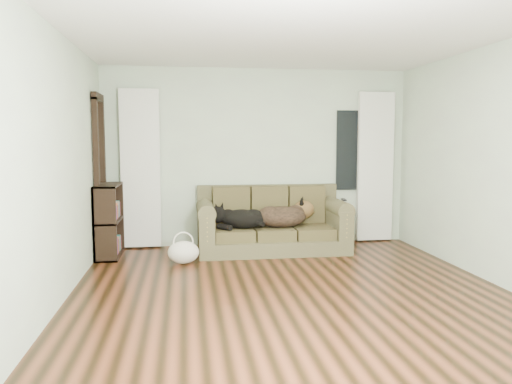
{
  "coord_description": "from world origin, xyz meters",
  "views": [
    {
      "loc": [
        -1.07,
        -4.84,
        1.57
      ],
      "look_at": [
        -0.15,
        1.6,
        0.88
      ],
      "focal_mm": 35.0,
      "sensor_mm": 36.0,
      "label": 1
    }
  ],
  "objects": [
    {
      "name": "tv_remote",
      "position": [
        1.11,
        1.81,
        0.73
      ],
      "size": [
        0.07,
        0.17,
        0.02
      ],
      "primitive_type": "cube",
      "rotation": [
        0.0,
        0.0,
        -0.14
      ],
      "color": "black",
      "rests_on": "sofa"
    },
    {
      "name": "wall_back",
      "position": [
        0.0,
        2.5,
        1.3
      ],
      "size": [
        4.5,
        0.04,
        2.6
      ],
      "primitive_type": "cube",
      "color": "beige",
      "rests_on": "ground"
    },
    {
      "name": "door_casing",
      "position": [
        -2.2,
        2.05,
        1.05
      ],
      "size": [
        0.07,
        0.6,
        2.1
      ],
      "primitive_type": "cube",
      "color": "black",
      "rests_on": "ground"
    },
    {
      "name": "window_pane",
      "position": [
        1.45,
        2.47,
        1.4
      ],
      "size": [
        0.5,
        0.03,
        1.2
      ],
      "primitive_type": "cube",
      "color": "black",
      "rests_on": "wall_back"
    },
    {
      "name": "wall_right",
      "position": [
        2.25,
        0.0,
        1.3
      ],
      "size": [
        0.04,
        5.0,
        2.6
      ],
      "primitive_type": "cube",
      "color": "beige",
      "rests_on": "ground"
    },
    {
      "name": "dog_shepherd",
      "position": [
        0.3,
        1.94,
        0.49
      ],
      "size": [
        0.75,
        0.54,
        0.32
      ],
      "primitive_type": "ellipsoid",
      "rotation": [
        0.0,
        0.0,
        3.18
      ],
      "color": "black",
      "rests_on": "sofa"
    },
    {
      "name": "curtain_right",
      "position": [
        1.8,
        2.42,
        1.15
      ],
      "size": [
        0.55,
        0.08,
        2.25
      ],
      "primitive_type": "cube",
      "color": "white",
      "rests_on": "ground"
    },
    {
      "name": "bookshelf",
      "position": [
        -2.09,
        1.97,
        0.5
      ],
      "size": [
        0.31,
        0.79,
        0.97
      ],
      "primitive_type": "cube",
      "rotation": [
        0.0,
        0.0,
        0.03
      ],
      "color": "black",
      "rests_on": "floor"
    },
    {
      "name": "wall_left",
      "position": [
        -2.25,
        0.0,
        1.3
      ],
      "size": [
        0.04,
        5.0,
        2.6
      ],
      "primitive_type": "cube",
      "color": "beige",
      "rests_on": "ground"
    },
    {
      "name": "dog_black_lab",
      "position": [
        -0.34,
        1.92,
        0.48
      ],
      "size": [
        0.75,
        0.66,
        0.27
      ],
      "primitive_type": "ellipsoid",
      "rotation": [
        0.0,
        0.0,
        -0.43
      ],
      "color": "black",
      "rests_on": "sofa"
    },
    {
      "name": "floor",
      "position": [
        0.0,
        0.0,
        0.0
      ],
      "size": [
        5.0,
        5.0,
        0.0
      ],
      "primitive_type": "plane",
      "color": "black",
      "rests_on": "ground"
    },
    {
      "name": "sofa",
      "position": [
        0.13,
        1.97,
        0.45
      ],
      "size": [
        2.07,
        0.89,
        0.85
      ],
      "primitive_type": "cube",
      "color": "#38351F",
      "rests_on": "floor"
    },
    {
      "name": "tote_bag",
      "position": [
        -1.11,
        1.41,
        0.16
      ],
      "size": [
        0.42,
        0.34,
        0.29
      ],
      "primitive_type": "ellipsoid",
      "rotation": [
        0.0,
        0.0,
        -0.09
      ],
      "color": "silver",
      "rests_on": "floor"
    },
    {
      "name": "curtain_left",
      "position": [
        -1.7,
        2.42,
        1.15
      ],
      "size": [
        0.55,
        0.08,
        2.25
      ],
      "primitive_type": "cube",
      "color": "white",
      "rests_on": "ground"
    },
    {
      "name": "ceiling",
      "position": [
        0.0,
        0.0,
        2.6
      ],
      "size": [
        5.0,
        5.0,
        0.0
      ],
      "primitive_type": "plane",
      "color": "white",
      "rests_on": "ground"
    }
  ]
}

